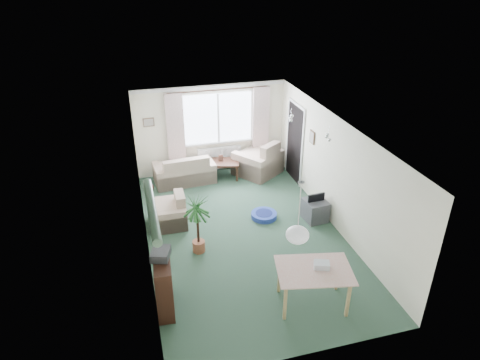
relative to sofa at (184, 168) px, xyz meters
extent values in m
plane|color=#2A4736|center=(0.84, -2.75, -0.38)|extent=(6.50, 6.50, 0.00)
cube|color=white|center=(1.04, 0.48, 1.12)|extent=(1.80, 0.03, 1.30)
cube|color=black|center=(1.04, 0.40, 1.89)|extent=(2.60, 0.03, 0.03)
cube|color=beige|center=(-0.11, 0.38, 0.89)|extent=(0.45, 0.08, 2.00)
cube|color=beige|center=(2.19, 0.38, 0.89)|extent=(0.45, 0.08, 2.00)
cube|color=white|center=(1.04, 0.44, 0.02)|extent=(1.20, 0.10, 0.55)
cube|color=black|center=(2.82, -0.55, 0.62)|extent=(0.03, 0.95, 2.00)
sphere|color=white|center=(1.04, -5.05, 1.10)|extent=(0.36, 0.36, 0.36)
cylinder|color=#196626|center=(-1.08, -5.05, 1.90)|extent=(1.60, 1.60, 0.12)
sphere|color=silver|center=(2.14, -1.85, 1.84)|extent=(0.20, 0.20, 0.20)
sphere|color=silver|center=(2.44, -3.05, 1.84)|extent=(0.20, 0.20, 0.20)
cube|color=brown|center=(-0.76, 0.48, 1.17)|extent=(0.28, 0.03, 0.22)
cube|color=brown|center=(2.82, -1.55, 1.17)|extent=(0.03, 0.24, 0.30)
cube|color=beige|center=(0.00, 0.00, 0.00)|extent=(1.60, 0.93, 0.77)
cube|color=tan|center=(1.99, -0.02, 0.09)|extent=(1.45, 1.44, 0.95)
cube|color=beige|center=(-0.66, -1.93, -0.02)|extent=(0.78, 0.83, 0.73)
cube|color=black|center=(0.93, 0.00, -0.15)|extent=(1.14, 0.81, 0.46)
cube|color=brown|center=(0.99, 0.05, 0.16)|extent=(0.12, 0.04, 0.16)
cube|color=black|center=(-1.00, -4.48, 0.10)|extent=(0.32, 0.82, 0.98)
cube|color=#303135|center=(-1.00, -4.39, 0.66)|extent=(0.37, 0.42, 0.14)
cylinder|color=#205F24|center=(-0.19, -3.08, 0.24)|extent=(0.63, 0.63, 1.26)
cube|color=tan|center=(1.39, -5.03, -0.03)|extent=(1.25, 0.96, 0.70)
cube|color=silver|center=(1.53, -5.01, 0.38)|extent=(0.30, 0.26, 0.12)
cube|color=#313136|center=(2.54, -2.60, -0.15)|extent=(0.51, 0.56, 0.47)
cylinder|color=navy|center=(1.46, -2.23, -0.33)|extent=(0.59, 0.59, 0.12)
camera|label=1|loc=(-1.22, -10.03, 4.84)|focal=32.00mm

